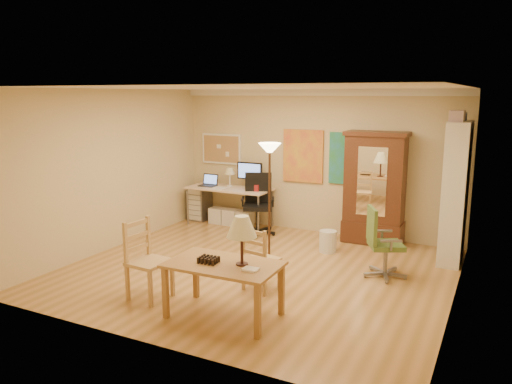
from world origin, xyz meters
The scene contains 16 objects.
floor centered at (0.00, 0.00, 0.00)m, with size 5.50×5.50×0.00m, color #A07338.
crown_molding centered at (0.00, 2.46, 2.64)m, with size 5.50×0.08×0.12m, color white.
corkboard centered at (-2.05, 2.47, 1.50)m, with size 0.90×0.04×0.62m, color #AA8350.
art_panel_left centered at (-0.25, 2.47, 1.45)m, with size 0.80×0.04×1.00m, color yellow.
art_panel_right centered at (0.65, 2.47, 1.45)m, with size 0.75×0.04×0.95m, color teal.
dining_table centered at (0.42, -1.54, 0.79)m, with size 1.34×0.82×1.25m.
ladder_chair_back centered at (0.37, -0.64, 0.42)m, with size 0.48×0.46×0.89m.
ladder_chair_left centered at (-0.82, -1.53, 0.48)m, with size 0.49×0.51×1.03m.
torchiere_lamp centered at (0.02, 0.38, 1.52)m, with size 0.34×0.34×1.89m.
computer_desk centered at (-1.64, 2.16, 0.47)m, with size 1.70×0.75×1.29m.
office_chair_black centered at (-0.90, 1.86, 0.30)m, with size 0.70×0.70×1.14m.
office_chair_green centered at (1.74, 0.61, 0.28)m, with size 0.64×0.63×1.03m.
drawer_cart centered at (-2.47, 2.25, 0.36)m, with size 0.36×0.43×0.72m.
armoire centered at (1.19, 2.24, 0.86)m, with size 1.08×0.51×1.98m.
bookshelf centered at (2.55, 1.80, 1.10)m, with size 0.33×0.88×2.21m.
wastebin centered at (0.66, 1.36, 0.18)m, with size 0.29×0.29×0.37m, color silver.
Camera 1 is at (3.18, -6.37, 2.62)m, focal length 35.00 mm.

